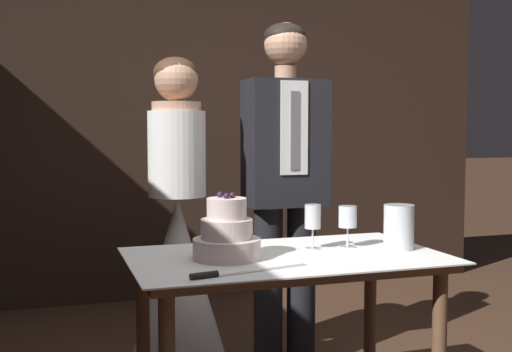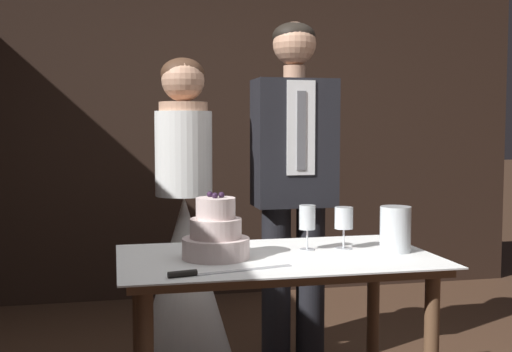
{
  "view_description": "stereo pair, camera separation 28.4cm",
  "coord_description": "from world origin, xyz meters",
  "px_view_note": "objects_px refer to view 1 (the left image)",
  "views": [
    {
      "loc": [
        -0.97,
        -2.2,
        1.26
      ],
      "look_at": [
        -0.08,
        0.5,
        1.05
      ],
      "focal_mm": 45.0,
      "sensor_mm": 36.0,
      "label": 1
    },
    {
      "loc": [
        -0.7,
        -2.27,
        1.26
      ],
      "look_at": [
        -0.08,
        0.5,
        1.05
      ],
      "focal_mm": 45.0,
      "sensor_mm": 36.0,
      "label": 2
    }
  ],
  "objects_px": {
    "tiered_cake": "(227,235)",
    "cake_knife": "(228,273)",
    "cake_table": "(286,281)",
    "hurricane_candle": "(399,228)",
    "wine_glass_middle": "(313,219)",
    "wine_glass_near": "(348,219)",
    "bride": "(178,264)",
    "groom": "(285,175)"
  },
  "relations": [
    {
      "from": "cake_table",
      "to": "bride",
      "type": "height_order",
      "value": "bride"
    },
    {
      "from": "tiered_cake",
      "to": "cake_knife",
      "type": "bearing_deg",
      "value": -104.72
    },
    {
      "from": "wine_glass_near",
      "to": "wine_glass_middle",
      "type": "distance_m",
      "value": 0.15
    },
    {
      "from": "hurricane_candle",
      "to": "bride",
      "type": "xyz_separation_m",
      "value": [
        -0.76,
        0.78,
        -0.26
      ]
    },
    {
      "from": "tiered_cake",
      "to": "wine_glass_near",
      "type": "relative_size",
      "value": 1.49
    },
    {
      "from": "wine_glass_middle",
      "to": "groom",
      "type": "distance_m",
      "value": 0.69
    },
    {
      "from": "hurricane_candle",
      "to": "wine_glass_middle",
      "type": "bearing_deg",
      "value": 160.99
    },
    {
      "from": "tiered_cake",
      "to": "wine_glass_middle",
      "type": "bearing_deg",
      "value": 12.0
    },
    {
      "from": "cake_knife",
      "to": "wine_glass_middle",
      "type": "relative_size",
      "value": 2.45
    },
    {
      "from": "tiered_cake",
      "to": "cake_knife",
      "type": "height_order",
      "value": "tiered_cake"
    },
    {
      "from": "hurricane_candle",
      "to": "groom",
      "type": "height_order",
      "value": "groom"
    },
    {
      "from": "cake_table",
      "to": "hurricane_candle",
      "type": "xyz_separation_m",
      "value": [
        0.48,
        -0.03,
        0.19
      ]
    },
    {
      "from": "cake_table",
      "to": "cake_knife",
      "type": "xyz_separation_m",
      "value": [
        -0.31,
        -0.26,
        0.11
      ]
    },
    {
      "from": "hurricane_candle",
      "to": "bride",
      "type": "bearing_deg",
      "value": 134.38
    },
    {
      "from": "tiered_cake",
      "to": "hurricane_candle",
      "type": "height_order",
      "value": "tiered_cake"
    },
    {
      "from": "cake_knife",
      "to": "bride",
      "type": "xyz_separation_m",
      "value": [
        0.03,
        1.01,
        -0.18
      ]
    },
    {
      "from": "tiered_cake",
      "to": "wine_glass_middle",
      "type": "relative_size",
      "value": 1.4
    },
    {
      "from": "cake_table",
      "to": "bride",
      "type": "relative_size",
      "value": 0.77
    },
    {
      "from": "tiered_cake",
      "to": "cake_knife",
      "type": "relative_size",
      "value": 0.57
    },
    {
      "from": "cake_table",
      "to": "wine_glass_near",
      "type": "bearing_deg",
      "value": 13.14
    },
    {
      "from": "wine_glass_middle",
      "to": "hurricane_candle",
      "type": "relative_size",
      "value": 1.0
    },
    {
      "from": "bride",
      "to": "groom",
      "type": "height_order",
      "value": "groom"
    },
    {
      "from": "wine_glass_near",
      "to": "groom",
      "type": "height_order",
      "value": "groom"
    },
    {
      "from": "cake_table",
      "to": "cake_knife",
      "type": "distance_m",
      "value": 0.42
    },
    {
      "from": "tiered_cake",
      "to": "cake_knife",
      "type": "xyz_separation_m",
      "value": [
        -0.07,
        -0.26,
        -0.08
      ]
    },
    {
      "from": "tiered_cake",
      "to": "cake_knife",
      "type": "distance_m",
      "value": 0.28
    },
    {
      "from": "cake_knife",
      "to": "groom",
      "type": "bearing_deg",
      "value": 47.3
    },
    {
      "from": "cake_knife",
      "to": "hurricane_candle",
      "type": "bearing_deg",
      "value": 3.82
    },
    {
      "from": "hurricane_candle",
      "to": "cake_knife",
      "type": "bearing_deg",
      "value": -163.78
    },
    {
      "from": "bride",
      "to": "tiered_cake",
      "type": "bearing_deg",
      "value": -86.9
    },
    {
      "from": "cake_table",
      "to": "wine_glass_near",
      "type": "relative_size",
      "value": 7.07
    },
    {
      "from": "cake_table",
      "to": "hurricane_candle",
      "type": "distance_m",
      "value": 0.52
    },
    {
      "from": "wine_glass_middle",
      "to": "groom",
      "type": "bearing_deg",
      "value": 78.78
    },
    {
      "from": "wine_glass_middle",
      "to": "cake_table",
      "type": "bearing_deg",
      "value": -151.09
    },
    {
      "from": "wine_glass_near",
      "to": "wine_glass_middle",
      "type": "height_order",
      "value": "wine_glass_middle"
    },
    {
      "from": "cake_knife",
      "to": "bride",
      "type": "relative_size",
      "value": 0.28
    },
    {
      "from": "groom",
      "to": "tiered_cake",
      "type": "bearing_deg",
      "value": -124.89
    },
    {
      "from": "cake_table",
      "to": "cake_knife",
      "type": "height_order",
      "value": "cake_knife"
    },
    {
      "from": "cake_table",
      "to": "hurricane_candle",
      "type": "height_order",
      "value": "hurricane_candle"
    },
    {
      "from": "tiered_cake",
      "to": "groom",
      "type": "distance_m",
      "value": 0.93
    },
    {
      "from": "wine_glass_near",
      "to": "cake_knife",
      "type": "bearing_deg",
      "value": -151.38
    },
    {
      "from": "cake_knife",
      "to": "cake_table",
      "type": "bearing_deg",
      "value": 27.97
    }
  ]
}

